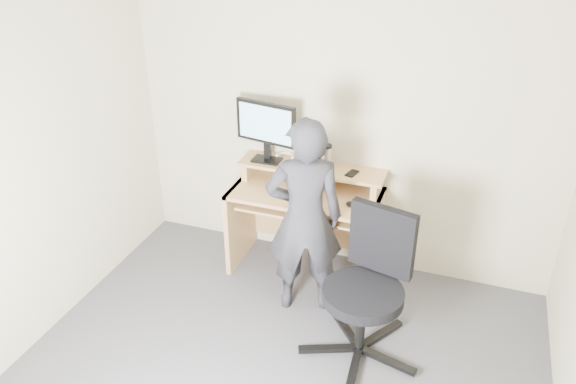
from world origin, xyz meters
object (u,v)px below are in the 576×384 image
Objects in this scene: office_chair at (369,282)px; person at (304,218)px; desk at (308,209)px; monitor at (266,127)px.

person is at bearing 165.31° from office_chair.
person is (0.13, -0.52, 0.23)m from desk.
desk is 0.77× the size of person.
desk is at bearing -96.32° from person.
office_chair is 0.67× the size of person.
monitor is at bearing -68.16° from person.
office_chair is (1.07, -0.87, -0.65)m from monitor.
office_chair is at bearing -49.97° from desk.
desk is at bearing 144.05° from office_chair.
desk is 1.07m from office_chair.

